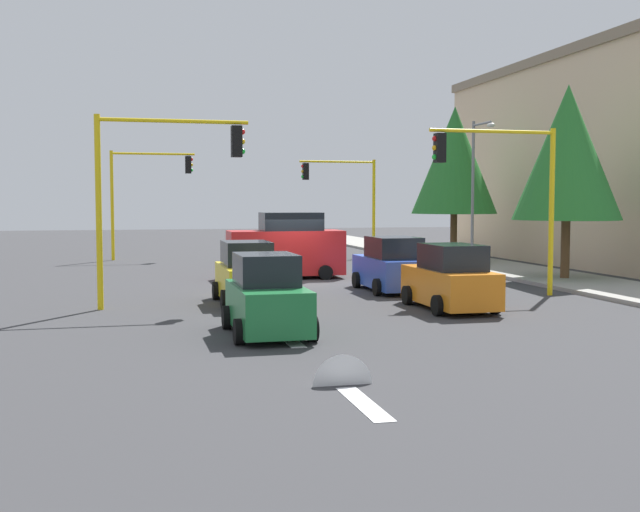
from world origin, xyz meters
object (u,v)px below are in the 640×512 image
(traffic_signal_far_left, at_px, (345,188))
(tree_roadside_mid, at_px, (455,160))
(tree_roadside_near, at_px, (567,153))
(car_orange, at_px, (450,280))
(traffic_signal_far_right, at_px, (145,183))
(traffic_signal_near_left, at_px, (504,177))
(delivery_van_red, at_px, (286,248))
(car_blue, at_px, (392,266))
(traffic_signal_near_right, at_px, (159,173))
(car_yellow, at_px, (247,275))
(street_lamp_curbside, at_px, (477,178))
(car_green, at_px, (267,298))

(traffic_signal_far_left, distance_m, tree_roadside_mid, 7.50)
(tree_roadside_near, distance_m, car_orange, 10.97)
(traffic_signal_far_right, xyz_separation_m, traffic_signal_near_left, (20.00, 11.45, -0.17))
(delivery_van_red, distance_m, car_blue, 6.21)
(tree_roadside_mid, distance_m, car_orange, 18.52)
(traffic_signal_far_right, distance_m, car_orange, 24.21)
(traffic_signal_far_right, distance_m, traffic_signal_near_left, 23.05)
(traffic_signal_near_right, distance_m, car_orange, 9.36)
(car_orange, relative_size, car_yellow, 1.03)
(traffic_signal_near_right, bearing_deg, traffic_signal_far_left, 150.28)
(traffic_signal_far_left, xyz_separation_m, delivery_van_red, (12.00, -5.90, -2.74))
(tree_roadside_near, bearing_deg, traffic_signal_near_right, -76.15)
(traffic_signal_near_right, xyz_separation_m, delivery_van_red, (-8.00, 5.52, -2.83))
(street_lamp_curbside, xyz_separation_m, car_yellow, (9.24, -12.20, -3.45))
(traffic_signal_far_left, bearing_deg, car_orange, -7.54)
(traffic_signal_far_right, bearing_deg, street_lamp_curbside, 55.19)
(traffic_signal_far_right, distance_m, car_blue, 19.70)
(traffic_signal_far_right, height_order, tree_roadside_near, tree_roadside_near)
(tree_roadside_near, height_order, delivery_van_red, tree_roadside_near)
(tree_roadside_mid, bearing_deg, car_green, -34.46)
(tree_roadside_mid, bearing_deg, car_orange, -23.87)
(traffic_signal_near_left, xyz_separation_m, car_yellow, (-0.37, -8.71, -3.16))
(traffic_signal_near_right, bearing_deg, car_green, 22.87)
(traffic_signal_far_right, xyz_separation_m, tree_roadside_mid, (6.00, 15.75, 1.15))
(traffic_signal_near_left, bearing_deg, tree_roadside_near, 129.84)
(car_blue, xyz_separation_m, car_green, (7.98, -5.98, -0.00))
(tree_roadside_mid, distance_m, car_green, 24.09)
(traffic_signal_near_right, height_order, car_green, traffic_signal_near_right)
(tree_roadside_near, distance_m, car_yellow, 14.63)
(car_orange, bearing_deg, car_green, -63.28)
(tree_roadside_mid, height_order, delivery_van_red, tree_roadside_mid)
(traffic_signal_near_left, distance_m, delivery_van_red, 10.32)
(delivery_van_red, relative_size, car_green, 1.33)
(tree_roadside_mid, relative_size, tree_roadside_near, 1.03)
(traffic_signal_near_right, relative_size, street_lamp_curbside, 0.83)
(traffic_signal_far_right, relative_size, car_yellow, 1.54)
(traffic_signal_near_left, height_order, car_orange, traffic_signal_near_left)
(tree_roadside_near, bearing_deg, car_yellow, -74.94)
(street_lamp_curbside, distance_m, car_orange, 14.10)
(traffic_signal_far_left, relative_size, car_green, 1.57)
(traffic_signal_near_left, relative_size, street_lamp_curbside, 0.82)
(traffic_signal_far_right, relative_size, car_orange, 1.50)
(tree_roadside_near, relative_size, delivery_van_red, 1.65)
(traffic_signal_far_left, relative_size, delivery_van_red, 1.18)
(traffic_signal_far_right, xyz_separation_m, delivery_van_red, (12.00, 5.55, -2.94))
(car_orange, xyz_separation_m, car_blue, (-4.90, -0.14, 0.00))
(traffic_signal_far_right, distance_m, delivery_van_red, 13.54)
(traffic_signal_far_right, bearing_deg, traffic_signal_near_left, 29.80)
(street_lamp_curbside, xyz_separation_m, delivery_van_red, (1.61, -9.40, -3.07))
(street_lamp_curbside, height_order, tree_roadside_mid, tree_roadside_mid)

